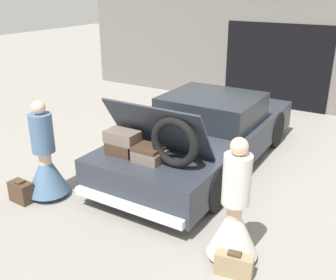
% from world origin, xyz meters
% --- Properties ---
extents(ground_plane, '(40.00, 40.00, 0.00)m').
position_xyz_m(ground_plane, '(0.00, 0.00, 0.00)').
color(ground_plane, gray).
extents(garage_wall_back, '(12.00, 0.14, 2.80)m').
position_xyz_m(garage_wall_back, '(0.00, 4.27, 1.39)').
color(garage_wall_back, slate).
rests_on(garage_wall_back, ground_plane).
extents(car, '(1.95, 4.82, 1.57)m').
position_xyz_m(car, '(-0.00, -0.01, 0.56)').
color(car, '#2D333D').
rests_on(car, ground_plane).
extents(person_left, '(0.66, 0.66, 1.56)m').
position_xyz_m(person_left, '(-1.54, -2.41, 0.55)').
color(person_left, beige).
rests_on(person_left, ground_plane).
extents(person_right, '(0.62, 0.62, 1.58)m').
position_xyz_m(person_right, '(1.54, -2.33, 0.56)').
color(person_right, beige).
rests_on(person_right, ground_plane).
extents(suitcase_beside_left_person, '(0.38, 0.23, 0.36)m').
position_xyz_m(suitcase_beside_left_person, '(-1.75, -2.76, 0.16)').
color(suitcase_beside_left_person, '#473323').
rests_on(suitcase_beside_left_person, ground_plane).
extents(suitcase_beside_right_person, '(0.46, 0.23, 0.31)m').
position_xyz_m(suitcase_beside_right_person, '(1.67, -2.61, 0.14)').
color(suitcase_beside_right_person, '#9E8460').
rests_on(suitcase_beside_right_person, ground_plane).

